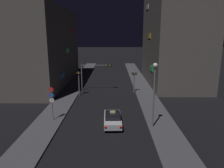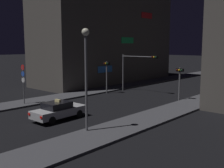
% 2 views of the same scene
% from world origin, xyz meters
% --- Properties ---
extents(sidewalk_left, '(3.15, 61.02, 0.17)m').
position_xyz_m(sidewalk_left, '(-6.27, 28.51, 0.09)').
color(sidewalk_left, '#424247').
rests_on(sidewalk_left, ground_plane).
extents(sidewalk_right, '(3.15, 61.02, 0.17)m').
position_xyz_m(sidewalk_right, '(6.27, 28.51, 0.09)').
color(sidewalk_right, '#424247').
rests_on(sidewalk_right, ground_plane).
extents(building_facade_left, '(8.31, 24.27, 14.27)m').
position_xyz_m(building_facade_left, '(-11.96, 29.92, 7.13)').
color(building_facade_left, '#514C47').
rests_on(building_facade_left, ground_plane).
extents(building_facade_right, '(9.43, 18.96, 20.15)m').
position_xyz_m(building_facade_right, '(12.52, 30.48, 10.07)').
color(building_facade_right, '#514C47').
rests_on(building_facade_right, ground_plane).
extents(taxi, '(1.94, 4.51, 1.62)m').
position_xyz_m(taxi, '(0.97, 10.53, 0.74)').
color(taxi, '#B7B7BC').
rests_on(taxi, ground_plane).
extents(traffic_light_overhead, '(5.28, 0.42, 4.71)m').
position_xyz_m(traffic_light_overhead, '(-2.27, 24.90, 3.50)').
color(traffic_light_overhead, slate).
rests_on(traffic_light_overhead, ground_plane).
extents(traffic_light_left_kerb, '(0.80, 0.42, 3.91)m').
position_xyz_m(traffic_light_left_kerb, '(-4.45, 21.80, 2.79)').
color(traffic_light_left_kerb, slate).
rests_on(traffic_light_left_kerb, ground_plane).
extents(traffic_light_right_kerb, '(0.80, 0.42, 3.53)m').
position_xyz_m(traffic_light_right_kerb, '(4.45, 23.44, 2.55)').
color(traffic_light_right_kerb, slate).
rests_on(traffic_light_right_kerb, ground_plane).
extents(sign_pole_left, '(0.53, 0.10, 3.80)m').
position_xyz_m(sign_pole_left, '(-5.78, 11.46, 2.45)').
color(sign_pole_left, slate).
rests_on(sign_pole_left, sidewalk_left).
extents(street_lamp_near_block, '(0.49, 0.49, 6.72)m').
position_xyz_m(street_lamp_near_block, '(5.14, 9.69, 4.71)').
color(street_lamp_near_block, slate).
rests_on(street_lamp_near_block, sidewalk_right).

